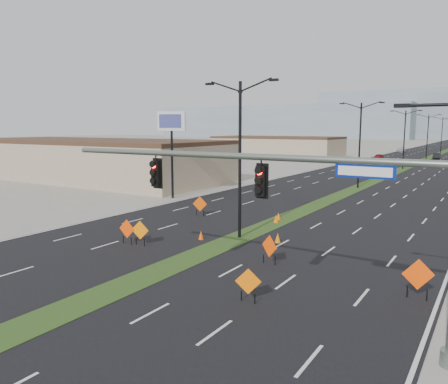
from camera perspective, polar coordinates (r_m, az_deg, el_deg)
The scene contains 27 objects.
ground at distance 19.78m, azimuth -16.24°, elevation -13.13°, with size 600.00×600.00×0.00m, color gray.
road_surface at distance 113.13m, azimuth 25.14°, elevation 4.01°, with size 25.00×400.00×0.02m, color black.
median_strip at distance 113.13m, azimuth 25.14°, elevation 4.01°, with size 2.00×400.00×0.04m, color #254619.
building_sw_near at distance 64.70m, azimuth -17.11°, elevation 3.93°, with size 40.00×16.00×5.00m, color tan.
building_sw_far at distance 107.49m, azimuth 6.92°, elevation 5.76°, with size 30.00×14.00×4.50m, color tan.
mesa_west at distance 321.32m, azimuth 7.69°, elevation 9.04°, with size 180.00×50.00×22.00m, color gray.
mesa_backdrop at distance 335.06m, azimuth 25.02°, elevation 9.17°, with size 140.00×50.00×32.00m, color gray.
signal_mast at distance 15.23m, azimuth 11.04°, elevation -0.66°, with size 16.30×0.60×8.00m.
streetlight_0 at distance 27.86m, azimuth 2.09°, elevation 4.85°, with size 5.15×0.24×10.02m.
streetlight_1 at distance 53.91m, azimuth 17.31°, elevation 6.21°, with size 5.15×0.24×10.02m.
streetlight_2 at distance 81.27m, azimuth 22.49°, elevation 6.57°, with size 5.15×0.24×10.02m.
streetlight_3 at distance 108.95m, azimuth 25.05°, elevation 6.73°, with size 5.15×0.24×10.02m.
streetlight_4 at distance 136.77m, azimuth 26.57°, elevation 6.82°, with size 5.15×0.24×10.02m.
car_left at distance 103.02m, azimuth 19.51°, elevation 4.34°, with size 1.56×3.88×1.32m, color maroon.
car_mid at distance 110.25m, azimuth 26.02°, elevation 4.23°, with size 1.49×4.26×1.40m, color black.
car_far at distance 136.82m, azimuth 22.14°, elevation 5.11°, with size 1.93×4.75×1.38m, color #B8BDC3.
construction_sign_0 at distance 27.65m, azimuth -12.57°, elevation -4.83°, with size 1.16×0.11×1.55m.
construction_sign_1 at distance 27.15m, azimuth -10.91°, elevation -5.04°, with size 1.13×0.32×1.54m.
construction_sign_2 at distance 35.50m, azimuth -3.17°, elevation -1.65°, with size 1.18×0.35×1.61m.
construction_sign_3 at distance 23.21m, azimuth 5.95°, elevation -7.21°, with size 1.09×0.52×1.57m.
construction_sign_4 at distance 18.31m, azimuth 3.18°, elevation -11.75°, with size 1.01×0.49×1.45m.
construction_sign_5 at distance 20.18m, azimuth 24.02°, elevation -9.97°, with size 1.22×0.59×1.76m.
cone_0 at distance 27.62m, azimuth 7.02°, elevation -5.97°, with size 0.38×0.38×0.63m, color orange.
cone_1 at distance 28.22m, azimuth -3.02°, elevation -5.67°, with size 0.34×0.34×0.57m, color #FF4F05.
cone_2 at distance 33.16m, azimuth 6.80°, elevation -3.52°, with size 0.39×0.39×0.65m, color #FC6205.
cone_3 at distance 33.92m, azimuth 7.11°, elevation -3.24°, with size 0.40×0.40×0.66m, color orange.
pole_sign_west at distance 44.39m, azimuth -6.88°, elevation 8.28°, with size 2.78×1.35×8.74m.
Camera 1 is at (13.96, -12.04, 7.16)m, focal length 35.00 mm.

